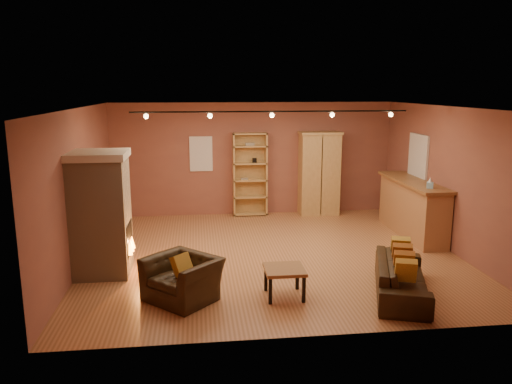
{
  "coord_description": "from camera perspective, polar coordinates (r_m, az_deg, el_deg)",
  "views": [
    {
      "loc": [
        -1.42,
        -9.06,
        3.16
      ],
      "look_at": [
        -0.3,
        0.2,
        1.2
      ],
      "focal_mm": 35.0,
      "sensor_mm": 36.0,
      "label": 1
    }
  ],
  "objects": [
    {
      "name": "coffee_table",
      "position": [
        7.73,
        3.26,
        -9.14
      ],
      "size": [
        0.61,
        0.61,
        0.46
      ],
      "rotation": [
        0.0,
        0.0,
        -0.01
      ],
      "color": "brown",
      "rests_on": "floor"
    },
    {
      "name": "track_rail",
      "position": [
        9.38,
        1.84,
        9.0
      ],
      "size": [
        5.2,
        0.09,
        0.13
      ],
      "color": "black",
      "rests_on": "ceiling"
    },
    {
      "name": "right_wall",
      "position": [
        10.45,
        21.3,
        1.37
      ],
      "size": [
        0.02,
        6.5,
        2.8
      ],
      "primitive_type": "cube",
      "color": "#8E5241",
      "rests_on": "floor"
    },
    {
      "name": "loveseat",
      "position": [
        8.1,
        16.34,
        -8.67
      ],
      "size": [
        1.14,
        1.97,
        0.78
      ],
      "rotation": [
        0.0,
        0.0,
        1.24
      ],
      "color": "black",
      "rests_on": "floor"
    },
    {
      "name": "bookcase",
      "position": [
        12.45,
        -0.72,
        2.14
      ],
      "size": [
        0.85,
        0.33,
        2.07
      ],
      "color": "tan",
      "rests_on": "floor"
    },
    {
      "name": "ceiling",
      "position": [
        9.17,
        2.04,
        9.63
      ],
      "size": [
        7.0,
        7.0,
        0.0
      ],
      "primitive_type": "plane",
      "rotation": [
        3.14,
        0.0,
        0.0
      ],
      "color": "brown",
      "rests_on": "back_wall"
    },
    {
      "name": "bar_counter",
      "position": [
        11.3,
        17.45,
        -1.71
      ],
      "size": [
        0.67,
        2.52,
        1.21
      ],
      "color": "#B07C50",
      "rests_on": "floor"
    },
    {
      "name": "right_window",
      "position": [
        11.64,
        18.05,
        3.85
      ],
      "size": [
        0.05,
        0.9,
        1.0
      ],
      "primitive_type": "cube",
      "color": "silver",
      "rests_on": "right_wall"
    },
    {
      "name": "tissue_box",
      "position": [
        10.41,
        19.27,
        0.91
      ],
      "size": [
        0.17,
        0.17,
        0.23
      ],
      "rotation": [
        0.0,
        0.0,
        -0.41
      ],
      "color": "#93CCEB",
      "rests_on": "bar_counter"
    },
    {
      "name": "floor",
      "position": [
        9.7,
        1.91,
        -7.14
      ],
      "size": [
        7.0,
        7.0,
        0.0
      ],
      "primitive_type": "plane",
      "color": "brown",
      "rests_on": "ground"
    },
    {
      "name": "back_wall",
      "position": [
        12.51,
        -0.31,
        3.8
      ],
      "size": [
        7.0,
        0.02,
        2.8
      ],
      "primitive_type": "cube",
      "color": "#8E5241",
      "rests_on": "floor"
    },
    {
      "name": "fireplace",
      "position": [
        8.86,
        -17.25,
        -2.37
      ],
      "size": [
        1.01,
        0.98,
        2.12
      ],
      "color": "tan",
      "rests_on": "floor"
    },
    {
      "name": "back_window",
      "position": [
        12.39,
        -6.3,
        4.35
      ],
      "size": [
        0.56,
        0.04,
        0.86
      ],
      "primitive_type": "cube",
      "color": "silver",
      "rests_on": "back_wall"
    },
    {
      "name": "armchair",
      "position": [
        7.67,
        -8.44,
        -8.99
      ],
      "size": [
        1.18,
        1.17,
        0.88
      ],
      "rotation": [
        0.0,
        0.0,
        -0.77
      ],
      "color": "black",
      "rests_on": "floor"
    },
    {
      "name": "left_wall",
      "position": [
        9.46,
        -19.48,
        0.47
      ],
      "size": [
        0.02,
        6.5,
        2.8
      ],
      "primitive_type": "cube",
      "color": "#8E5241",
      "rests_on": "floor"
    },
    {
      "name": "armoire",
      "position": [
        12.6,
        7.22,
        2.15
      ],
      "size": [
        1.03,
        0.59,
        2.09
      ],
      "color": "tan",
      "rests_on": "floor"
    }
  ]
}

